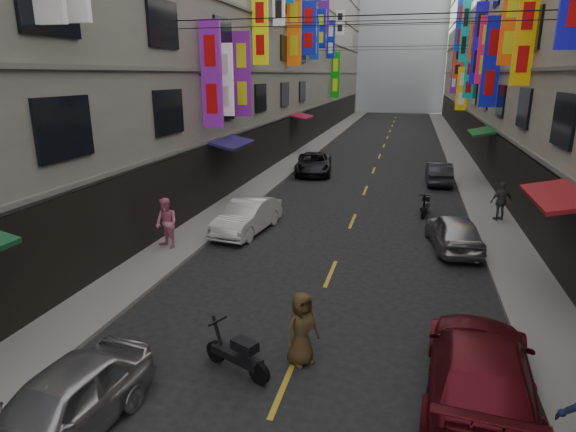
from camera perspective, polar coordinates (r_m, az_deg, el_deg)
The scene contains 20 objects.
sidewalk_left at distance 39.67m, azimuth 2.06°, elevation 7.52°, with size 2.00×90.00×0.12m, color slate.
sidewalk_right at distance 39.00m, azimuth 19.68°, elevation 6.43°, with size 2.00×90.00×0.12m, color slate.
building_row_left at distance 40.99m, azimuth -6.59°, elevation 20.94°, with size 10.14×90.00×19.00m.
building_row_right at distance 39.70m, azimuth 30.18°, elevation 19.10°, with size 10.14×90.00×19.00m.
haze_block at distance 88.48m, azimuth 13.43°, elevation 19.14°, with size 18.00×8.00×22.00m, color #B0B7C4.
shop_signage at distance 31.83m, azimuth 10.96°, elevation 21.40°, with size 14.00×55.00×11.80m.
street_awnings at distance 22.81m, azimuth 5.37°, elevation 8.29°, with size 13.99×35.20×0.41m.
overhead_cables at distance 26.54m, azimuth 10.07°, elevation 21.82°, with size 14.00×38.04×1.24m.
lane_markings at distance 35.93m, azimuth 10.49°, elevation 6.23°, with size 0.12×80.20×0.01m.
scooter_crossing at distance 10.77m, azimuth -5.98°, elevation -16.03°, with size 1.69×0.89×1.14m.
scooter_far_right at distance 22.92m, azimuth 15.96°, elevation 1.23°, with size 0.56×1.80×1.14m.
car_left_near at distance 9.82m, azimuth -25.48°, elevation -19.80°, with size 1.56×3.89×1.33m, color #B5B5BA.
car_left_mid at distance 19.60m, azimuth -4.86°, elevation -0.02°, with size 1.43×4.09×1.35m, color white.
car_left_far at distance 31.27m, azimuth 3.06°, elevation 6.23°, with size 2.23×4.83×1.34m, color black.
car_right_near at distance 10.48m, azimuth 21.78°, elevation -16.51°, with size 2.01×4.94×1.43m, color maroon.
car_right_mid at distance 18.68m, azimuth 19.06°, elevation -1.76°, with size 1.57×3.91×1.33m, color #A4A5A9.
car_right_far at distance 29.67m, azimuth 17.44°, elevation 4.87°, with size 1.35×3.88×1.28m, color #292A31.
pedestrian_lfar at distance 17.92m, azimuth -14.21°, elevation -0.83°, with size 0.90×0.62×1.85m, color pink.
pedestrian_rfar at distance 22.65m, azimuth 23.94°, elevation 1.62°, with size 0.99×0.56×1.69m, color #505052.
pedestrian_crossing at distance 10.84m, azimuth 1.64°, elevation -13.21°, with size 0.83×0.57×1.70m, color #47341C.
Camera 1 is at (2.17, 3.68, 6.21)m, focal length 30.00 mm.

